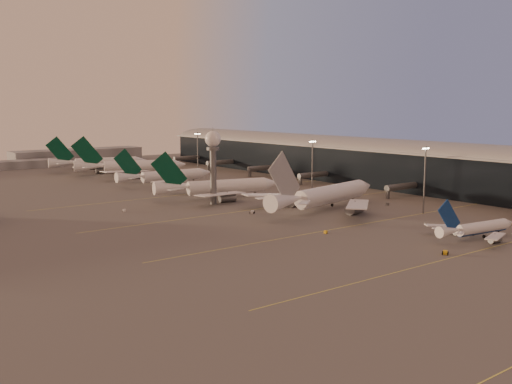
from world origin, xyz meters
TOP-DOWN VIEW (x-y plane):
  - ground at (0.00, 0.00)m, footprint 700.00×700.00m
  - taxiway_markings at (30.00, 56.00)m, footprint 180.00×185.25m
  - terminal at (107.88, 110.09)m, footprint 57.00×362.00m
  - radar_tower at (5.00, 120.00)m, footprint 6.40×6.40m
  - mast_b at (55.00, 55.00)m, footprint 3.60×0.56m
  - mast_c at (50.00, 110.00)m, footprint 3.60×0.56m
  - mast_d at (48.00, 200.00)m, footprint 3.60×0.56m
  - distant_horizon at (2.62, 325.14)m, footprint 165.00×37.50m
  - narrowbody_mid at (32.56, 18.81)m, footprint 33.56×26.64m
  - widebody_white at (31.70, 82.73)m, footprint 67.98×53.90m
  - greentail_a at (15.55, 131.53)m, footprint 56.95×45.49m
  - greentail_b at (18.97, 183.92)m, footprint 52.91×42.64m
  - greentail_c at (22.40, 229.15)m, footprint 61.02×48.47m
  - greentail_d at (17.93, 263.42)m, footprint 58.56×46.73m
  - gsv_tug_mid at (8.36, 12.97)m, footprint 3.91×4.39m
  - gsv_truck_b at (49.79, 41.67)m, footprint 6.33×2.77m
  - gsv_truck_c at (2.03, 51.97)m, footprint 5.13×3.03m
  - gsv_catering_b at (58.53, 74.86)m, footprint 5.84×4.18m
  - gsv_tug_far at (4.37, 93.25)m, footprint 4.32×4.04m
  - gsv_truck_d at (-31.32, 126.20)m, footprint 3.00×5.42m
  - gsv_tug_hangar at (33.20, 155.56)m, footprint 3.62×2.55m

SIDE VIEW (x-z plane):
  - ground at x=0.00m, z-range 0.00..0.00m
  - taxiway_markings at x=30.00m, z-range 0.00..0.02m
  - gsv_tug_hangar at x=33.20m, z-range 0.01..0.96m
  - gsv_tug_far at x=4.37m, z-range 0.02..1.08m
  - gsv_tug_mid at x=8.36m, z-range 0.02..1.09m
  - gsv_truck_c at x=2.03m, z-range 0.02..1.97m
  - gsv_truck_d at x=-31.32m, z-range 0.02..2.09m
  - gsv_truck_b at x=49.79m, z-range 0.03..2.51m
  - gsv_catering_b at x=58.53m, z-range 0.00..4.38m
  - narrowbody_mid at x=32.56m, z-range -3.91..9.23m
  - greentail_b at x=18.97m, z-range -6.21..13.00m
  - greentail_a at x=15.55m, z-range -6.79..14.21m
  - greentail_d at x=17.93m, z-range -7.00..14.66m
  - distant_horizon at x=2.62m, z-range -0.61..8.39m
  - greentail_c at x=22.40m, z-range -7.45..15.58m
  - widebody_white at x=31.70m, z-range -7.92..16.32m
  - terminal at x=107.88m, z-range -1.00..22.04m
  - mast_b at x=55.00m, z-range 1.24..26.24m
  - mast_c at x=50.00m, z-range 1.24..26.24m
  - mast_d at x=48.00m, z-range 1.24..26.24m
  - radar_tower at x=5.00m, z-range 5.40..36.50m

